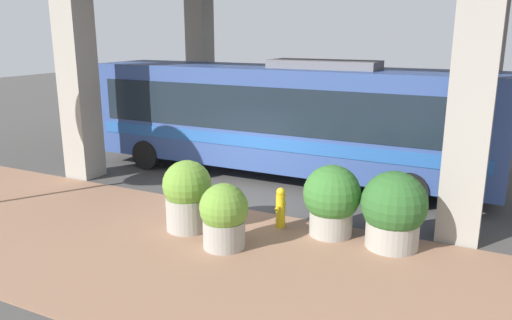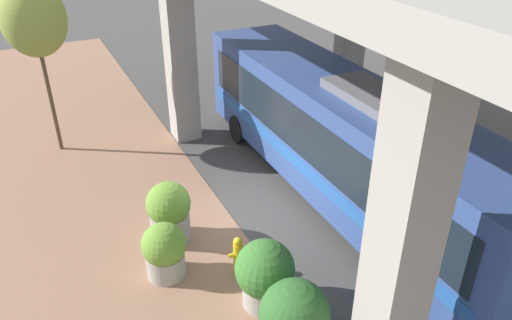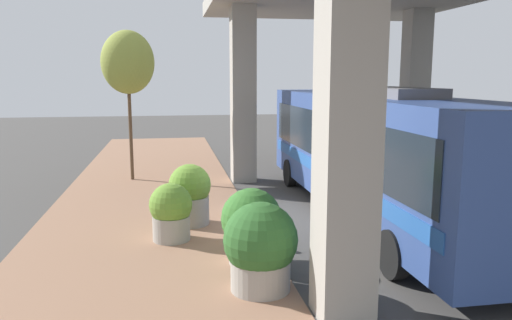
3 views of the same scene
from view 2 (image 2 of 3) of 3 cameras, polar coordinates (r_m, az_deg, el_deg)
name	(u,v)px [view 2 (image 2 of 3)]	position (r m, az deg, el deg)	size (l,w,h in m)	color
ground_plane	(236,223)	(13.94, -2.35, -7.17)	(80.00, 80.00, 0.00)	#474442
sidewalk_strip	(128,253)	(13.31, -14.45, -10.29)	(6.00, 40.00, 0.02)	#936B51
bus	(342,136)	(14.19, 9.84, 2.74)	(2.70, 12.94, 3.75)	#334C8C
fire_hydrant	(238,255)	(12.11, -2.08, -10.74)	(0.47, 0.23, 1.00)	gold
planter_front	(265,274)	(11.08, 1.02, -12.91)	(1.31, 1.31, 1.66)	#9E998E
planter_middle	(169,212)	(13.07, -9.88, -5.85)	(1.15, 1.15, 1.68)	#9E998E
planter_back	(165,251)	(12.05, -10.40, -10.16)	(1.06, 1.06, 1.45)	#9E998E
planter_extra	(295,320)	(10.20, 4.43, -17.80)	(1.41, 1.41, 1.71)	#9E998E
street_tree_near	(33,19)	(17.32, -24.10, 14.50)	(2.00, 2.00, 5.76)	brown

